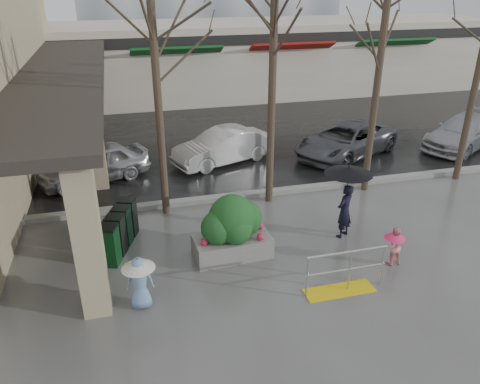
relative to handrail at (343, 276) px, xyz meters
name	(u,v)px	position (x,y,z in m)	size (l,w,h in m)	color
ground	(267,270)	(-1.36, 1.20, -0.38)	(120.00, 120.00, 0.00)	#51514F
street_asphalt	(164,83)	(-1.36, 23.20, -0.37)	(120.00, 36.00, 0.01)	black
curb	(229,197)	(-1.36, 5.20, -0.30)	(120.00, 0.30, 0.15)	gray
canopy_slab	(60,67)	(-6.16, 9.20, 3.25)	(2.80, 18.00, 0.25)	#2D2823
pillar_front	(87,238)	(-5.26, 0.70, 1.37)	(0.55, 0.55, 3.50)	tan
pillar_back	(94,137)	(-5.26, 7.20, 1.37)	(0.55, 0.55, 3.50)	tan
storefront_row	(205,60)	(0.64, 19.17, 1.64)	(34.00, 6.74, 4.00)	beige
handrail	(343,276)	(0.00, 0.00, 0.00)	(1.90, 0.50, 1.03)	yellow
tree_west	(153,33)	(-3.36, 4.80, 4.71)	(3.20, 3.20, 6.80)	#382B21
tree_midwest	(274,24)	(-0.16, 4.80, 4.86)	(3.20, 3.20, 7.00)	#382B21
tree_mideast	(383,35)	(3.14, 4.80, 4.48)	(3.20, 3.20, 6.50)	#382B21
woman	(347,192)	(1.08, 2.22, 0.94)	(1.24, 1.24, 2.04)	black
child_pink	(394,244)	(1.64, 0.69, 0.18)	(0.51, 0.51, 0.99)	pink
child_blue	(139,278)	(-4.36, 0.60, 0.33)	(0.71, 0.71, 1.19)	#6D94C2
planter	(232,227)	(-2.02, 2.05, 0.42)	(1.95, 1.12, 1.66)	slate
news_boxes	(119,230)	(-4.71, 3.10, 0.15)	(1.04, 1.92, 1.05)	#0D3C18
car_a	(94,163)	(-5.43, 7.77, 0.25)	(1.49, 3.70, 1.26)	#ACADB1
car_b	(223,147)	(-0.82, 8.33, 0.25)	(1.33, 3.82, 1.26)	silver
car_c	(346,140)	(3.95, 7.88, 0.25)	(2.09, 4.53, 1.26)	#53555A
car_d	(464,132)	(9.02, 7.57, 0.25)	(1.77, 4.34, 1.26)	#ACACB1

